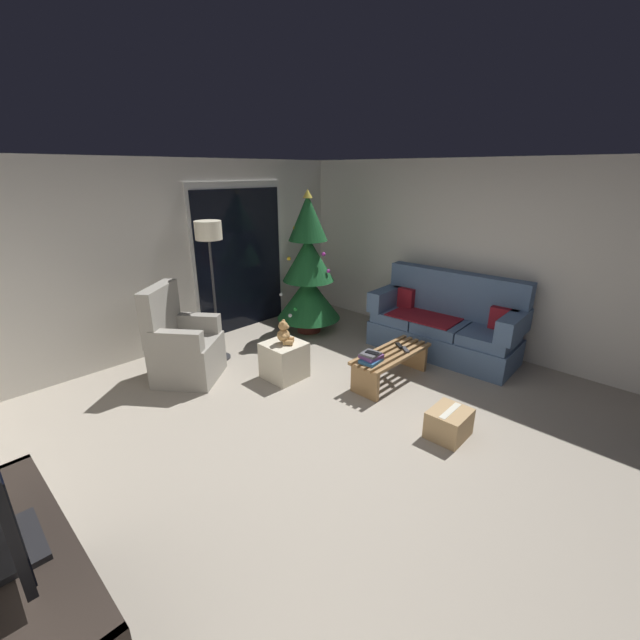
# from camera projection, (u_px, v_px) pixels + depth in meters

# --- Properties ---
(ground_plane) EXTENTS (7.00, 7.00, 0.00)m
(ground_plane) POSITION_uv_depth(u_px,v_px,m) (344.00, 431.00, 3.93)
(ground_plane) COLOR #9E9384
(wall_back) EXTENTS (5.72, 0.12, 2.50)m
(wall_back) POSITION_uv_depth(u_px,v_px,m) (172.00, 257.00, 5.49)
(wall_back) COLOR silver
(wall_back) RESTS_ON ground
(wall_right) EXTENTS (0.12, 6.00, 2.50)m
(wall_right) POSITION_uv_depth(u_px,v_px,m) (487.00, 258.00, 5.43)
(wall_right) COLOR silver
(wall_right) RESTS_ON ground
(patio_door_frame) EXTENTS (1.60, 0.02, 2.20)m
(patio_door_frame) POSITION_uv_depth(u_px,v_px,m) (240.00, 258.00, 6.20)
(patio_door_frame) COLOR silver
(patio_door_frame) RESTS_ON ground
(patio_door_glass) EXTENTS (1.50, 0.02, 2.10)m
(patio_door_glass) POSITION_uv_depth(u_px,v_px,m) (241.00, 261.00, 6.20)
(patio_door_glass) COLOR black
(patio_door_glass) RESTS_ON ground
(couch) EXTENTS (0.88, 1.98, 1.08)m
(couch) POSITION_uv_depth(u_px,v_px,m) (445.00, 325.00, 5.51)
(couch) COLOR slate
(couch) RESTS_ON ground
(coffee_table) EXTENTS (1.10, 0.40, 0.37)m
(coffee_table) POSITION_uv_depth(u_px,v_px,m) (391.00, 362.00, 4.79)
(coffee_table) COLOR #9E7547
(coffee_table) RESTS_ON ground
(remote_black) EXTENTS (0.13, 0.15, 0.02)m
(remote_black) POSITION_uv_depth(u_px,v_px,m) (399.00, 345.00, 4.90)
(remote_black) COLOR black
(remote_black) RESTS_ON coffee_table
(remote_graphite) EXTENTS (0.13, 0.15, 0.02)m
(remote_graphite) POSITION_uv_depth(u_px,v_px,m) (405.00, 350.00, 4.79)
(remote_graphite) COLOR #333338
(remote_graphite) RESTS_ON coffee_table
(book_stack) EXTENTS (0.27, 0.22, 0.10)m
(book_stack) POSITION_uv_depth(u_px,v_px,m) (371.00, 357.00, 4.50)
(book_stack) COLOR #285684
(book_stack) RESTS_ON coffee_table
(cell_phone) EXTENTS (0.09, 0.15, 0.01)m
(cell_phone) POSITION_uv_depth(u_px,v_px,m) (372.00, 353.00, 4.47)
(cell_phone) COLOR black
(cell_phone) RESTS_ON book_stack
(christmas_tree) EXTENTS (0.96, 0.96, 2.10)m
(christmas_tree) POSITION_uv_depth(u_px,v_px,m) (308.00, 272.00, 6.06)
(christmas_tree) COLOR #4C1E19
(christmas_tree) RESTS_ON ground
(armchair) EXTENTS (0.96, 0.96, 1.13)m
(armchair) POSITION_uv_depth(u_px,v_px,m) (183.00, 347.00, 4.81)
(armchair) COLOR gray
(armchair) RESTS_ON ground
(floor_lamp) EXTENTS (0.32, 0.32, 1.78)m
(floor_lamp) POSITION_uv_depth(u_px,v_px,m) (209.00, 244.00, 4.94)
(floor_lamp) COLOR #2D2D30
(floor_lamp) RESTS_ON ground
(media_shelf) EXTENTS (0.40, 1.40, 0.79)m
(media_shelf) POSITION_uv_depth(u_px,v_px,m) (34.00, 626.00, 1.90)
(media_shelf) COLOR black
(media_shelf) RESTS_ON ground
(ottoman) EXTENTS (0.44, 0.44, 0.44)m
(ottoman) POSITION_uv_depth(u_px,v_px,m) (284.00, 360.00, 4.89)
(ottoman) COLOR beige
(ottoman) RESTS_ON ground
(teddy_bear_honey) EXTENTS (0.21, 0.22, 0.29)m
(teddy_bear_honey) POSITION_uv_depth(u_px,v_px,m) (284.00, 334.00, 4.78)
(teddy_bear_honey) COLOR tan
(teddy_bear_honey) RESTS_ON ottoman
(cardboard_box_taped_mid_floor) EXTENTS (0.39, 0.33, 0.27)m
(cardboard_box_taped_mid_floor) POSITION_uv_depth(u_px,v_px,m) (449.00, 423.00, 3.82)
(cardboard_box_taped_mid_floor) COLOR tan
(cardboard_box_taped_mid_floor) RESTS_ON ground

